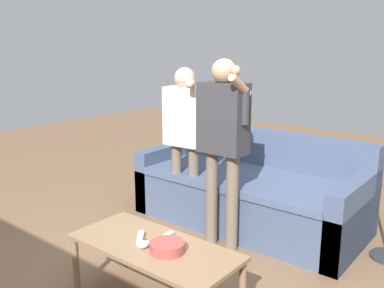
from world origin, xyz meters
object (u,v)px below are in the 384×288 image
at_px(game_remote_wand_spare, 173,249).
at_px(player_left, 185,128).
at_px(game_remote_wand_near, 165,238).
at_px(player_center, 223,132).
at_px(game_remote_wand_far, 140,238).
at_px(snack_bowl, 167,247).
at_px(couch, 251,192).
at_px(coffee_table, 154,252).
at_px(game_remote_nunchuk, 144,244).

bearing_deg(game_remote_wand_spare, player_left, 126.46).
bearing_deg(game_remote_wand_spare, game_remote_wand_near, 148.73).
bearing_deg(player_center, game_remote_wand_far, -88.73).
distance_m(snack_bowl, player_left, 1.42).
bearing_deg(couch, game_remote_wand_far, -86.50).
relative_size(snack_bowl, game_remote_wand_far, 1.45).
relative_size(player_left, game_remote_wand_spare, 9.22).
height_order(player_left, game_remote_wand_near, player_left).
bearing_deg(couch, player_left, -136.33).
relative_size(player_center, game_remote_wand_near, 9.40).
distance_m(player_left, game_remote_wand_spare, 1.43).
bearing_deg(player_left, game_remote_wand_near, -56.47).
bearing_deg(game_remote_wand_far, couch, 93.50).
relative_size(coffee_table, player_left, 0.77).
height_order(game_remote_nunchuk, player_left, player_left).
distance_m(snack_bowl, game_remote_wand_spare, 0.04).
bearing_deg(game_remote_wand_far, player_left, 116.18).
xyz_separation_m(player_center, game_remote_wand_spare, (0.28, -0.92, -0.53)).
xyz_separation_m(coffee_table, game_remote_wand_spare, (0.15, 0.01, 0.07)).
bearing_deg(game_remote_wand_near, player_center, 99.75).
height_order(game_remote_nunchuk, game_remote_wand_near, game_remote_nunchuk).
bearing_deg(game_remote_wand_near, game_remote_wand_far, -141.57).
distance_m(player_center, game_remote_wand_spare, 1.10).
distance_m(coffee_table, snack_bowl, 0.15).
relative_size(couch, game_remote_nunchuk, 23.10).
bearing_deg(player_left, player_center, -17.56).
height_order(coffee_table, snack_bowl, snack_bowl).
xyz_separation_m(player_left, game_remote_wand_near, (0.66, -1.00, -0.47)).
height_order(player_center, game_remote_wand_near, player_center).
bearing_deg(snack_bowl, player_center, 105.28).
distance_m(player_center, game_remote_wand_near, 1.00).
bearing_deg(player_center, player_left, 162.44).
relative_size(couch, player_center, 1.34).
distance_m(player_center, player_left, 0.55).
distance_m(game_remote_wand_near, game_remote_wand_far, 0.16).
relative_size(player_left, game_remote_wand_far, 9.86).
xyz_separation_m(couch, game_remote_wand_far, (0.09, -1.52, 0.14)).
bearing_deg(game_remote_nunchuk, coffee_table, 73.69).
relative_size(couch, game_remote_wand_near, 12.58).
distance_m(game_remote_nunchuk, player_left, 1.40).
height_order(couch, player_left, player_left).
distance_m(couch, coffee_table, 1.53).
relative_size(couch, game_remote_wand_spare, 13.12).
distance_m(player_center, game_remote_wand_far, 1.07).
bearing_deg(game_remote_wand_spare, snack_bowl, -138.04).
xyz_separation_m(coffee_table, game_remote_wand_near, (0.01, 0.09, 0.07)).
relative_size(player_center, player_left, 1.06).
bearing_deg(coffee_table, player_left, 120.81).
bearing_deg(player_left, game_remote_wand_spare, -53.54).
height_order(snack_bowl, game_remote_nunchuk, snack_bowl).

